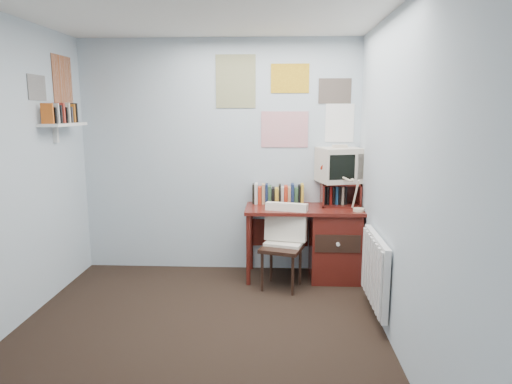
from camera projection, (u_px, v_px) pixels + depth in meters
ground at (193, 346)px, 3.45m from camera, size 3.50×3.50×0.00m
back_wall at (220, 157)px, 4.95m from camera, size 3.00×0.02×2.50m
right_wall at (404, 184)px, 3.16m from camera, size 0.02×3.50×2.50m
desk at (329, 241)px, 4.78m from camera, size 1.20×0.55×0.76m
desk_chair at (282, 248)px, 4.50m from camera, size 0.52×0.50×0.82m
desk_lamp at (359, 191)px, 4.51m from camera, size 0.34×0.32×0.40m
tv_riser at (340, 194)px, 4.79m from camera, size 0.40×0.30×0.25m
crt_tv at (339, 163)px, 4.76m from camera, size 0.50×0.48×0.39m
book_row at (280, 194)px, 4.89m from camera, size 0.60×0.14×0.22m
radiator at (375, 271)px, 3.85m from camera, size 0.09×0.80×0.60m
wall_shelf at (63, 124)px, 4.30m from camera, size 0.20×0.62×0.24m
posters_back at (285, 101)px, 4.80m from camera, size 1.20×0.01×0.90m
posters_left at (50, 83)px, 4.24m from camera, size 0.01×0.70×0.60m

